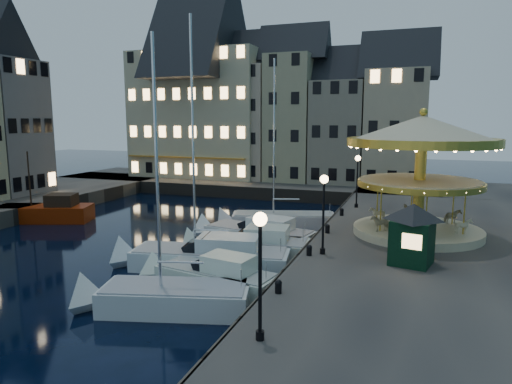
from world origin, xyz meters
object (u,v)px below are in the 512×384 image
at_px(streetlamp_b, 324,203).
at_px(motorboat_d, 248,247).
at_px(motorboat_e, 254,235).
at_px(motorboat_f, 276,221).
at_px(bollard_b, 309,250).
at_px(bollard_d, 342,212).
at_px(streetlamp_a, 260,258).
at_px(motorboat_b, 209,278).
at_px(red_fishing_boat, 46,213).
at_px(ticket_kiosk, 413,223).
at_px(carousel, 422,152).
at_px(motorboat_c, 204,257).
at_px(streetlamp_c, 357,174).
at_px(motorboat_a, 163,299).
at_px(bollard_a, 278,286).
at_px(bollard_c, 327,228).

height_order(streetlamp_b, motorboat_d, streetlamp_b).
xyz_separation_m(motorboat_e, motorboat_f, (0.03, 4.92, -0.11)).
distance_m(bollard_b, bollard_d, 10.50).
height_order(streetlamp_a, motorboat_b, streetlamp_a).
relative_size(red_fishing_boat, ticket_kiosk, 2.32).
bearing_deg(carousel, streetlamp_b, -128.21).
height_order(streetlamp_a, motorboat_c, motorboat_c).
bearing_deg(bollard_b, bollard_d, 90.00).
xyz_separation_m(streetlamp_b, streetlamp_c, (0.00, 13.50, 0.00)).
height_order(motorboat_d, red_fishing_boat, red_fishing_boat).
bearing_deg(motorboat_c, streetlamp_a, -54.66).
xyz_separation_m(streetlamp_b, motorboat_e, (-5.64, 4.99, -3.37)).
bearing_deg(motorboat_d, bollard_d, 61.23).
distance_m(streetlamp_a, motorboat_a, 7.56).
bearing_deg(red_fishing_boat, bollard_b, -15.00).
height_order(bollard_d, red_fishing_boat, red_fishing_boat).
xyz_separation_m(streetlamp_a, motorboat_b, (-4.81, 6.32, -3.38)).
height_order(motorboat_a, carousel, motorboat_a).
height_order(bollard_a, bollard_c, same).
distance_m(streetlamp_b, ticket_kiosk, 4.46).
bearing_deg(red_fishing_boat, motorboat_e, -2.44).
height_order(streetlamp_b, streetlamp_c, same).
relative_size(bollard_c, carousel, 0.07).
height_order(streetlamp_a, streetlamp_c, same).
distance_m(streetlamp_a, streetlamp_c, 23.50).
bearing_deg(ticket_kiosk, motorboat_f, 134.62).
relative_size(bollard_a, carousel, 0.07).
bearing_deg(bollard_b, motorboat_c, -176.78).
xyz_separation_m(bollard_d, motorboat_e, (-5.04, -5.01, -0.96)).
bearing_deg(streetlamp_c, motorboat_c, -114.40).
bearing_deg(streetlamp_b, bollard_a, -95.71).
xyz_separation_m(bollard_a, motorboat_b, (-4.21, 2.32, -0.96)).
bearing_deg(motorboat_e, bollard_b, -47.49).
bearing_deg(motorboat_a, streetlamp_c, 74.03).
height_order(bollard_b, motorboat_a, motorboat_a).
relative_size(bollard_d, motorboat_c, 0.04).
distance_m(motorboat_b, motorboat_f, 13.62).
relative_size(streetlamp_c, bollard_a, 7.32).
distance_m(motorboat_e, red_fishing_boat, 18.42).
relative_size(motorboat_e, motorboat_f, 0.72).
bearing_deg(bollard_c, motorboat_a, -114.99).
xyz_separation_m(bollard_a, red_fishing_boat, (-23.43, 11.78, -0.90)).
relative_size(streetlamp_a, motorboat_b, 0.58).
distance_m(streetlamp_c, motorboat_d, 12.92).
bearing_deg(ticket_kiosk, bollard_b, -176.77).
bearing_deg(bollard_a, bollard_c, 90.00).
relative_size(bollard_b, motorboat_d, 0.07).
relative_size(streetlamp_c, carousel, 0.48).
xyz_separation_m(bollard_d, motorboat_c, (-5.90, -10.83, -0.92)).
relative_size(red_fishing_boat, carousel, 0.90).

